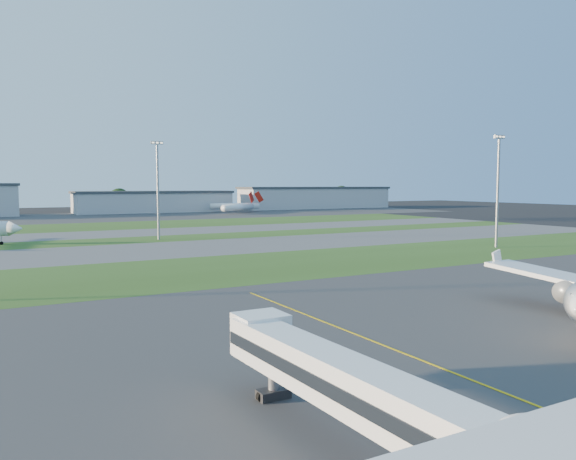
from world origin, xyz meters
TOP-DOWN VIEW (x-y plane):
  - ground at (0.00, 0.00)m, footprint 700.00×700.00m
  - apron_near at (0.00, 0.00)m, footprint 300.00×70.00m
  - grass_strip_a at (0.00, 52.00)m, footprint 300.00×34.00m
  - taxiway_a at (0.00, 85.00)m, footprint 300.00×32.00m
  - grass_strip_b at (0.00, 110.00)m, footprint 300.00×18.00m
  - taxiway_b at (0.00, 132.00)m, footprint 300.00×26.00m
  - grass_strip_c at (0.00, 165.00)m, footprint 300.00×40.00m
  - apron_far at (0.00, 225.00)m, footprint 400.00×80.00m
  - yellow_line at (5.00, 0.00)m, footprint 0.25×60.00m
  - jet_bridge at (-9.81, -15.24)m, footprint 4.20×26.90m
  - mini_jet_near at (87.86, 220.40)m, footprint 24.75×17.33m
  - mini_jet_far at (92.54, 235.03)m, footprint 27.99×10.14m
  - light_mast_centre at (15.00, 108.00)m, footprint 3.20×0.70m
  - light_mast_east at (78.00, 52.00)m, footprint 3.20×0.70m
  - hangar_east at (55.00, 255.00)m, footprint 81.60×23.00m
  - hangar_far_east at (155.00, 255.00)m, footprint 96.90×23.00m
  - tree_mid_east at (40.00, 269.00)m, footprint 11.55×11.55m
  - tree_east at (115.00, 267.00)m, footprint 10.45×10.45m
  - tree_far_east at (185.00, 271.00)m, footprint 12.65×12.65m

SIDE VIEW (x-z plane):
  - ground at x=0.00m, z-range 0.00..0.00m
  - yellow_line at x=5.00m, z-range -0.01..0.01m
  - apron_near at x=0.00m, z-range 0.00..0.01m
  - grass_strip_a at x=0.00m, z-range 0.00..0.01m
  - taxiway_a at x=0.00m, z-range 0.00..0.01m
  - grass_strip_b at x=0.00m, z-range 0.00..0.01m
  - taxiway_b at x=0.00m, z-range 0.00..0.01m
  - grass_strip_c at x=0.00m, z-range 0.00..0.01m
  - apron_far at x=0.00m, z-range 0.00..0.01m
  - mini_jet_near at x=87.86m, z-range -1.46..8.02m
  - mini_jet_far at x=92.54m, z-range -1.46..8.02m
  - jet_bridge at x=-9.81m, z-range 0.91..7.11m
  - hangar_east at x=55.00m, z-range 0.04..11.24m
  - tree_east at x=115.00m, z-range 0.46..11.86m
  - hangar_far_east at x=155.00m, z-range 0.04..13.24m
  - tree_mid_east at x=40.00m, z-range 0.51..13.11m
  - tree_far_east at x=185.00m, z-range 0.56..14.36m
  - light_mast_centre at x=15.00m, z-range 1.91..27.71m
  - light_mast_east at x=78.00m, z-range 1.91..27.71m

